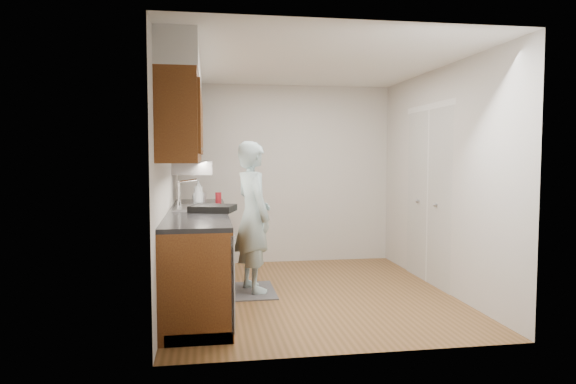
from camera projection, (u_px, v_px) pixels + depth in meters
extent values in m
plane|color=brown|center=(310.00, 293.00, 5.63)|extent=(3.50, 3.50, 0.00)
plane|color=white|center=(310.00, 63.00, 5.46)|extent=(3.50, 3.50, 0.00)
cube|color=beige|center=(168.00, 181.00, 5.31)|extent=(0.02, 3.50, 2.50)
cube|color=beige|center=(440.00, 179.00, 5.78)|extent=(0.02, 3.50, 2.50)
cube|color=beige|center=(285.00, 174.00, 7.27)|extent=(3.00, 0.02, 2.50)
cube|color=brown|center=(198.00, 256.00, 5.41)|extent=(0.60, 2.80, 0.90)
cube|color=black|center=(196.00, 212.00, 5.38)|extent=(0.63, 2.80, 0.04)
cube|color=#B2B2B7|center=(198.00, 213.00, 5.58)|extent=(0.48, 0.68, 0.14)
cube|color=#B2B2B7|center=(198.00, 208.00, 5.57)|extent=(0.52, 0.72, 0.01)
cube|color=#B2B2B7|center=(231.00, 277.00, 4.37)|extent=(0.03, 0.60, 0.80)
cube|color=brown|center=(184.00, 125.00, 5.29)|extent=(0.33, 2.80, 0.75)
cube|color=silver|center=(183.00, 74.00, 5.26)|extent=(0.35, 2.80, 0.30)
cube|color=#A5A5AA|center=(193.00, 167.00, 6.17)|extent=(0.46, 0.75, 0.16)
cube|color=silver|center=(428.00, 197.00, 6.09)|extent=(0.02, 1.22, 2.05)
cube|color=#5E5D60|center=(253.00, 291.00, 5.72)|extent=(0.47, 0.79, 0.01)
imported|color=#A3C2C7|center=(253.00, 206.00, 5.65)|extent=(0.61, 0.76, 1.87)
imported|color=white|center=(199.00, 192.00, 6.06)|extent=(0.11, 0.11, 0.29)
imported|color=white|center=(198.00, 195.00, 6.07)|extent=(0.11, 0.12, 0.20)
imported|color=white|center=(198.00, 195.00, 6.30)|extent=(0.20, 0.20, 0.18)
cylinder|color=#A61C26|center=(218.00, 198.00, 6.13)|extent=(0.08, 0.08, 0.13)
cylinder|color=#A5A5AA|center=(203.00, 198.00, 6.16)|extent=(0.08, 0.08, 0.13)
cube|color=black|center=(213.00, 208.00, 5.22)|extent=(0.51, 0.46, 0.07)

